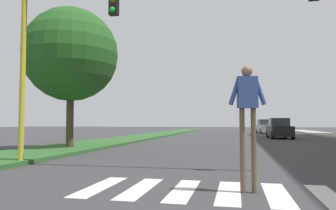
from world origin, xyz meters
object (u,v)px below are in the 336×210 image
Objects in this scene: tree_mid at (71,55)px; sedan_distant at (265,127)px; pedestrian_performer at (247,107)px; sedan_midblock at (279,129)px; traffic_light_gantry at (116,24)px.

tree_mid is 30.67m from sedan_distant.
sedan_midblock is at bearing 81.41° from pedestrian_performer.
pedestrian_performer reaches higher than sedan_distant.
sedan_distant is at bearing 84.68° from pedestrian_performer.
traffic_light_gantry is at bearing 145.12° from pedestrian_performer.
pedestrian_performer is at bearing -95.32° from sedan_distant.
pedestrian_performer is (8.39, -8.05, -3.14)m from tree_mid.
tree_mid reaches higher than sedan_midblock.
tree_mid is 12.04m from pedestrian_performer.
pedestrian_performer is at bearing -98.59° from sedan_midblock.
traffic_light_gantry is 2.49× the size of sedan_midblock.
pedestrian_performer is 22.71m from sedan_midblock.
pedestrian_performer is at bearing -43.83° from tree_mid.
traffic_light_gantry is (4.55, -5.38, -0.37)m from tree_mid.
sedan_midblock is at bearing 50.70° from tree_mid.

